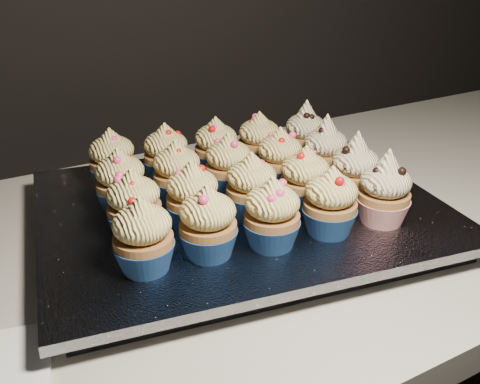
{
  "coord_description": "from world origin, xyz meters",
  "views": [
    {
      "loc": [
        -0.26,
        1.15,
        1.25
      ],
      "look_at": [
        0.04,
        1.69,
        0.95
      ],
      "focal_mm": 40.0,
      "sensor_mm": 36.0,
      "label": 1
    }
  ],
  "objects": [
    {
      "name": "baking_tray",
      "position": [
        0.04,
        1.69,
        0.91
      ],
      "size": [
        0.51,
        0.42,
        0.02
      ],
      "primitive_type": "cube",
      "rotation": [
        0.0,
        0.0,
        -0.16
      ],
      "color": "black",
      "rests_on": "worktop"
    },
    {
      "name": "cupcake_12",
      "position": [
        0.05,
        1.73,
        0.97
      ],
      "size": [
        0.06,
        0.06,
        0.08
      ],
      "color": "navy",
      "rests_on": "foil_lining"
    },
    {
      "name": "cupcake_0",
      "position": [
        -0.12,
        1.6,
        0.97
      ],
      "size": [
        0.06,
        0.06,
        0.08
      ],
      "color": "navy",
      "rests_on": "foil_lining"
    },
    {
      "name": "cupcake_2",
      "position": [
        0.02,
        1.58,
        0.97
      ],
      "size": [
        0.06,
        0.06,
        0.08
      ],
      "color": "navy",
      "rests_on": "foil_lining"
    },
    {
      "name": "cupcake_5",
      "position": [
        -0.1,
        1.67,
        0.97
      ],
      "size": [
        0.06,
        0.06,
        0.08
      ],
      "color": "navy",
      "rests_on": "foil_lining"
    },
    {
      "name": "cupcake_4",
      "position": [
        0.17,
        1.56,
        0.97
      ],
      "size": [
        0.06,
        0.06,
        0.1
      ],
      "color": "#AA1719",
      "rests_on": "foil_lining"
    },
    {
      "name": "cupcake_8",
      "position": [
        0.11,
        1.64,
        0.97
      ],
      "size": [
        0.06,
        0.06,
        0.08
      ],
      "color": "navy",
      "rests_on": "foil_lining"
    },
    {
      "name": "cupcake_16",
      "position": [
        -0.01,
        1.8,
        0.97
      ],
      "size": [
        0.06,
        0.06,
        0.08
      ],
      "color": "navy",
      "rests_on": "foil_lining"
    },
    {
      "name": "cupcake_19",
      "position": [
        0.2,
        1.77,
        0.97
      ],
      "size": [
        0.06,
        0.06,
        0.1
      ],
      "color": "#AA1719",
      "rests_on": "foil_lining"
    },
    {
      "name": "cupcake_14",
      "position": [
        0.19,
        1.7,
        0.97
      ],
      "size": [
        0.06,
        0.06,
        0.1
      ],
      "color": "#AA1719",
      "rests_on": "foil_lining"
    },
    {
      "name": "cupcake_7",
      "position": [
        0.04,
        1.65,
        0.97
      ],
      "size": [
        0.06,
        0.06,
        0.08
      ],
      "color": "navy",
      "rests_on": "foil_lining"
    },
    {
      "name": "cupcake_6",
      "position": [
        -0.03,
        1.66,
        0.97
      ],
      "size": [
        0.06,
        0.06,
        0.08
      ],
      "color": "navy",
      "rests_on": "foil_lining"
    },
    {
      "name": "foil_lining",
      "position": [
        0.04,
        1.69,
        0.93
      ],
      "size": [
        0.56,
        0.47,
        0.01
      ],
      "primitive_type": "cube",
      "rotation": [
        0.0,
        0.0,
        -0.16
      ],
      "color": "silver",
      "rests_on": "baking_tray"
    },
    {
      "name": "cupcake_9",
      "position": [
        0.18,
        1.63,
        0.97
      ],
      "size": [
        0.06,
        0.06,
        0.1
      ],
      "color": "#AA1719",
      "rests_on": "foil_lining"
    },
    {
      "name": "worktop",
      "position": [
        0.0,
        1.7,
        0.88
      ],
      "size": [
        2.44,
        0.64,
        0.04
      ],
      "primitive_type": "cube",
      "color": "silver",
      "rests_on": "cabinet"
    },
    {
      "name": "cupcake_18",
      "position": [
        0.13,
        1.78,
        0.97
      ],
      "size": [
        0.06,
        0.06,
        0.08
      ],
      "color": "navy",
      "rests_on": "foil_lining"
    },
    {
      "name": "cupcake_1",
      "position": [
        -0.05,
        1.6,
        0.97
      ],
      "size": [
        0.06,
        0.06,
        0.08
      ],
      "color": "navy",
      "rests_on": "foil_lining"
    },
    {
      "name": "cupcake_10",
      "position": [
        -0.09,
        1.74,
        0.97
      ],
      "size": [
        0.06,
        0.06,
        0.08
      ],
      "color": "navy",
      "rests_on": "foil_lining"
    },
    {
      "name": "cupcake_15",
      "position": [
        -0.08,
        1.82,
        0.97
      ],
      "size": [
        0.06,
        0.06,
        0.08
      ],
      "color": "navy",
      "rests_on": "foil_lining"
    },
    {
      "name": "cupcake_17",
      "position": [
        0.06,
        1.79,
        0.97
      ],
      "size": [
        0.06,
        0.06,
        0.08
      ],
      "color": "navy",
      "rests_on": "foil_lining"
    },
    {
      "name": "cupcake_13",
      "position": [
        0.12,
        1.71,
        0.97
      ],
      "size": [
        0.06,
        0.06,
        0.08
      ],
      "color": "navy",
      "rests_on": "foil_lining"
    },
    {
      "name": "cupcake_3",
      "position": [
        0.1,
        1.57,
        0.97
      ],
      "size": [
        0.06,
        0.06,
        0.08
      ],
      "color": "navy",
      "rests_on": "foil_lining"
    },
    {
      "name": "cupcake_11",
      "position": [
        -0.02,
        1.74,
        0.97
      ],
      "size": [
        0.06,
        0.06,
        0.08
      ],
      "color": "navy",
      "rests_on": "foil_lining"
    }
  ]
}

